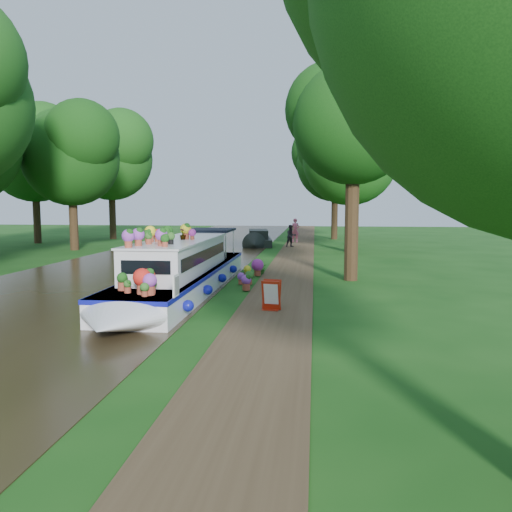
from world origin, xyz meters
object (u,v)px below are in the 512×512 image
Objects in this scene: second_boat at (258,239)px; pedestrian_pink at (295,230)px; sandwich_board at (271,296)px; pedestrian_dark at (291,236)px; plant_boat at (180,269)px.

pedestrian_pink is (2.55, 3.17, 0.50)m from second_boat.
sandwich_board is (2.85, -21.91, -0.05)m from second_boat.
second_boat is at bearing 126.83° from pedestrian_dark.
plant_boat reaches higher than pedestrian_dark.
pedestrian_dark is at bearing -34.47° from second_boat.
pedestrian_pink is (3.05, 22.78, 0.12)m from plant_boat.
sandwich_board is (3.35, -2.30, -0.43)m from plant_boat.
second_boat is at bearing -112.55° from pedestrian_pink.
second_boat is 4.10m from pedestrian_pink.
sandwich_board is at bearing -90.53° from second_boat.
pedestrian_dark is at bearing 80.92° from plant_boat.
pedestrian_dark is (-0.11, -4.39, -0.16)m from pedestrian_pink.
pedestrian_pink reaches higher than pedestrian_dark.
sandwich_board is at bearing -73.06° from pedestrian_pink.
plant_boat is 15.59× the size of sandwich_board.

